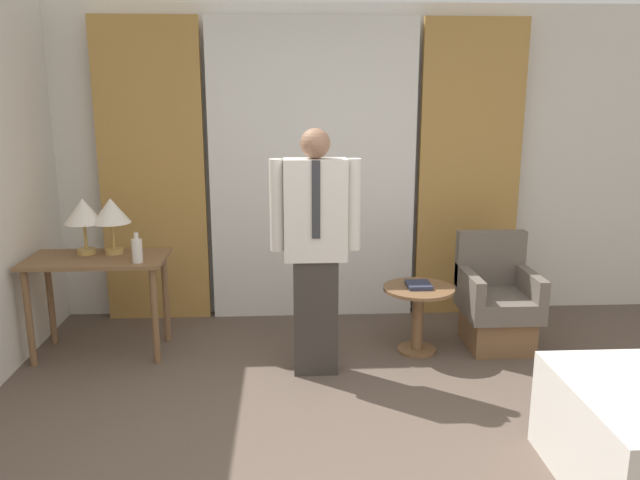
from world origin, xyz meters
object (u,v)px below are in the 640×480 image
at_px(person, 315,244).
at_px(side_table, 418,308).
at_px(desk, 98,274).
at_px(armchair, 496,305).
at_px(bottle_near_edge, 137,250).
at_px(table_lamp_left, 83,213).
at_px(table_lamp_right, 111,213).
at_px(book, 419,285).

height_order(person, side_table, person).
distance_m(desk, armchair, 3.09).
distance_m(bottle_near_edge, person, 1.31).
relative_size(table_lamp_left, armchair, 0.48).
bearing_deg(side_table, armchair, 8.99).
bearing_deg(table_lamp_left, table_lamp_right, 0.00).
bearing_deg(table_lamp_left, desk, -46.82).
bearing_deg(desk, book, -2.23).
bearing_deg(side_table, table_lamp_right, 174.78).
bearing_deg(bottle_near_edge, book, 1.83).
distance_m(table_lamp_left, table_lamp_right, 0.21).
xyz_separation_m(desk, table_lamp_left, (-0.10, 0.11, 0.45)).
bearing_deg(book, table_lamp_left, 175.39).
relative_size(table_lamp_left, side_table, 0.79).
height_order(desk, person, person).
relative_size(table_lamp_right, book, 2.07).
distance_m(table_lamp_right, person, 1.61).
bearing_deg(armchair, bottle_near_edge, -176.64).
distance_m(table_lamp_right, side_table, 2.44).
bearing_deg(desk, armchair, -0.00).
xyz_separation_m(desk, armchair, (3.07, -0.00, -0.30)).
bearing_deg(side_table, bottle_near_edge, -178.40).
bearing_deg(side_table, book, 98.66).
relative_size(desk, armchair, 1.16).
bearing_deg(desk, table_lamp_left, 133.18).
distance_m(table_lamp_left, book, 2.59).
distance_m(bottle_near_edge, side_table, 2.14).
bearing_deg(bottle_near_edge, person, -11.34).
xyz_separation_m(table_lamp_right, bottle_near_edge, (0.24, -0.27, -0.23)).
bearing_deg(bottle_near_edge, table_lamp_left, 148.78).
distance_m(table_lamp_right, armchair, 3.07).
bearing_deg(armchair, side_table, -171.01).
xyz_separation_m(bottle_near_edge, book, (2.08, 0.07, -0.32)).
height_order(desk, armchair, armchair).
relative_size(table_lamp_left, person, 0.25).
distance_m(person, book, 0.96).
relative_size(armchair, book, 4.28).
bearing_deg(book, armchair, 8.25).
xyz_separation_m(person, side_table, (0.80, 0.31, -0.59)).
distance_m(table_lamp_left, armchair, 3.27).
distance_m(armchair, side_table, 0.66).
distance_m(armchair, book, 0.69).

